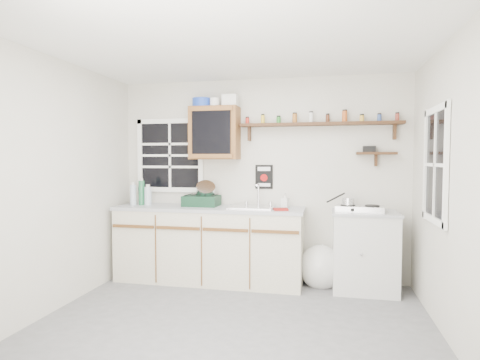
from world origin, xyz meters
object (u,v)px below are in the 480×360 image
(upper_cabinet, at_px, (215,133))
(dish_rack, at_px, (203,198))
(main_cabinet, at_px, (209,244))
(right_cabinet, at_px, (365,251))
(spice_shelf, at_px, (319,124))
(hotplate, at_px, (360,209))

(upper_cabinet, height_order, dish_rack, upper_cabinet)
(dish_rack, bearing_deg, upper_cabinet, 26.65)
(main_cabinet, xyz_separation_m, dish_rack, (-0.10, 0.08, 0.56))
(main_cabinet, distance_m, dish_rack, 0.58)
(right_cabinet, relative_size, upper_cabinet, 1.40)
(spice_shelf, relative_size, hotplate, 3.42)
(main_cabinet, height_order, hotplate, hotplate)
(dish_rack, xyz_separation_m, hotplate, (1.88, -0.07, -0.08))
(upper_cabinet, bearing_deg, right_cabinet, -3.76)
(dish_rack, bearing_deg, main_cabinet, -36.72)
(right_cabinet, bearing_deg, dish_rack, 178.51)
(upper_cabinet, xyz_separation_m, hotplate, (1.74, -0.14, -0.88))
(spice_shelf, bearing_deg, dish_rack, -174.44)
(right_cabinet, distance_m, spice_shelf, 1.57)
(right_cabinet, height_order, upper_cabinet, upper_cabinet)
(right_cabinet, height_order, spice_shelf, spice_shelf)
(right_cabinet, relative_size, spice_shelf, 0.48)
(right_cabinet, distance_m, upper_cabinet, 2.26)
(spice_shelf, bearing_deg, main_cabinet, -170.77)
(spice_shelf, xyz_separation_m, dish_rack, (-1.41, -0.14, -0.90))
(right_cabinet, bearing_deg, hotplate, -161.23)
(main_cabinet, xyz_separation_m, upper_cabinet, (0.03, 0.14, 1.36))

